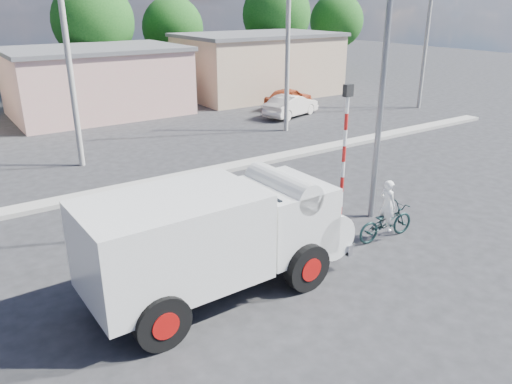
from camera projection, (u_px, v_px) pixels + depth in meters
ground_plane at (289, 268)px, 13.24m from camera, size 120.00×120.00×0.00m
median at (164, 181)px, 19.40m from camera, size 40.00×0.80×0.16m
truck at (221, 234)px, 11.72m from camera, size 6.61×2.79×2.71m
bicycle at (386, 222)px, 14.71m from camera, size 2.05×0.82×1.06m
cyclist at (387, 215)px, 14.62m from camera, size 0.40×0.58×1.54m
car_cream at (291, 106)px, 30.32m from camera, size 4.24×2.50×1.32m
car_red at (289, 98)px, 32.74m from camera, size 4.16×2.63×1.32m
traffic_pole at (345, 143)px, 15.14m from camera, size 0.28×0.18×4.36m
streetlight at (381, 62)px, 14.55m from camera, size 2.34×0.22×9.00m
building_row at (82, 80)px, 30.06m from camera, size 37.80×7.30×4.44m
tree_row at (137, 24)px, 37.42m from camera, size 51.24×7.43×8.42m
utility_poles at (187, 61)px, 22.76m from camera, size 35.40×0.24×8.00m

